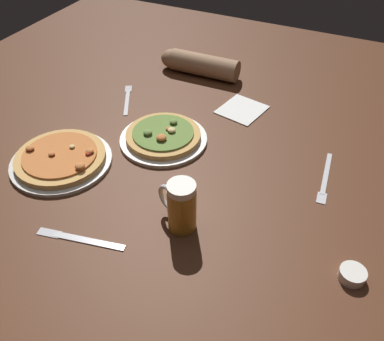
# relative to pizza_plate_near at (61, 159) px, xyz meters

# --- Properties ---
(ground_plane) EXTENTS (2.40, 2.40, 0.03)m
(ground_plane) POSITION_rel_pizza_plate_near_xyz_m (0.38, 0.12, -0.03)
(ground_plane) COLOR #4C2816
(pizza_plate_near) EXTENTS (0.30, 0.30, 0.05)m
(pizza_plate_near) POSITION_rel_pizza_plate_near_xyz_m (0.00, 0.00, 0.00)
(pizza_plate_near) COLOR silver
(pizza_plate_near) RESTS_ON ground_plane
(pizza_plate_far) EXTENTS (0.28, 0.28, 0.05)m
(pizza_plate_far) POSITION_rel_pizza_plate_near_xyz_m (0.22, 0.23, -0.00)
(pizza_plate_far) COLOR silver
(pizza_plate_far) RESTS_ON ground_plane
(beer_mug_dark) EXTENTS (0.12, 0.08, 0.14)m
(beer_mug_dark) POSITION_rel_pizza_plate_near_xyz_m (0.44, -0.07, 0.05)
(beer_mug_dark) COLOR #B27A23
(beer_mug_dark) RESTS_ON ground_plane
(ramekin_sauce) EXTENTS (0.06, 0.06, 0.03)m
(ramekin_sauce) POSITION_rel_pizza_plate_near_xyz_m (0.86, -0.05, -0.00)
(ramekin_sauce) COLOR silver
(ramekin_sauce) RESTS_ON ground_plane
(napkin_folded) EXTENTS (0.17, 0.18, 0.01)m
(napkin_folded) POSITION_rel_pizza_plate_near_xyz_m (0.39, 0.51, -0.01)
(napkin_folded) COLOR white
(napkin_folded) RESTS_ON ground_plane
(fork_left) EXTENTS (0.04, 0.23, 0.01)m
(fork_left) POSITION_rel_pizza_plate_near_xyz_m (0.73, 0.27, -0.01)
(fork_left) COLOR silver
(fork_left) RESTS_ON ground_plane
(knife_right) EXTENTS (0.23, 0.07, 0.01)m
(knife_right) POSITION_rel_pizza_plate_near_xyz_m (0.23, -0.22, -0.01)
(knife_right) COLOR silver
(knife_right) RESTS_ON ground_plane
(fork_spare) EXTENTS (0.12, 0.19, 0.01)m
(fork_spare) POSITION_rel_pizza_plate_near_xyz_m (-0.02, 0.40, -0.01)
(fork_spare) COLOR silver
(fork_spare) RESTS_ON ground_plane
(diner_arm) EXTENTS (0.33, 0.09, 0.09)m
(diner_arm) POSITION_rel_pizza_plate_near_xyz_m (0.13, 0.69, 0.03)
(diner_arm) COLOR #936B4C
(diner_arm) RESTS_ON ground_plane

